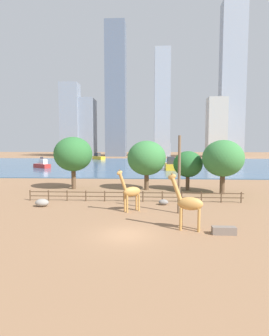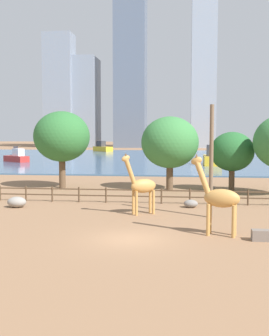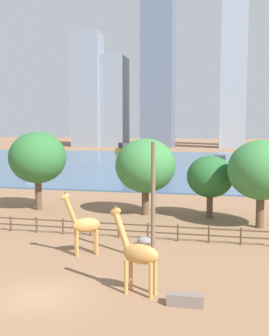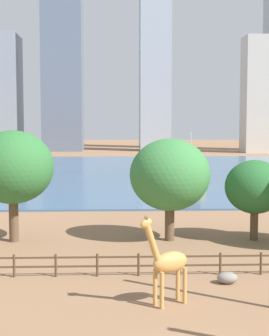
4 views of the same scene
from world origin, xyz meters
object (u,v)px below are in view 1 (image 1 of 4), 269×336
(giraffe_companion, at_px, (188,203))
(tree_left_small, at_px, (188,164))
(feeding_trough, at_px, (224,231))
(boat_tug, at_px, (171,165))
(boat_sailboat, at_px, (42,165))
(giraffe_tall, at_px, (131,192))
(boat_barge, at_px, (42,160))
(boat_ferry, at_px, (99,157))
(utility_pole, at_px, (179,175))
(tree_left_large, at_px, (223,159))
(boulder_by_pole, at_px, (163,202))
(tree_right_tall, at_px, (73,154))
(boulder_near_fence, at_px, (42,203))
(tree_center_broad, at_px, (147,158))

(giraffe_companion, bearing_deg, tree_left_small, -85.29)
(feeding_trough, xyz_separation_m, tree_left_small, (0.22, 20.33, 3.67))
(boat_tug, bearing_deg, feeding_trough, -179.79)
(tree_left_small, xyz_separation_m, boat_sailboat, (-38.00, 36.80, -2.87))
(giraffe_tall, bearing_deg, boat_barge, -92.67)
(boat_ferry, bearing_deg, utility_pole, -29.47)
(boat_barge, bearing_deg, tree_left_large, 16.20)
(giraffe_tall, bearing_deg, boulder_by_pole, -169.04)
(tree_left_large, bearing_deg, giraffe_tall, -139.01)
(giraffe_tall, height_order, boat_sailboat, giraffe_tall)
(tree_right_tall, bearing_deg, boulder_by_pole, -38.01)
(giraffe_companion, xyz_separation_m, tree_left_small, (2.82, 19.35, 1.80))
(boulder_near_fence, bearing_deg, tree_right_tall, 89.43)
(giraffe_tall, relative_size, utility_pole, 0.57)
(tree_center_broad, height_order, boat_barge, tree_center_broad)
(tree_center_broad, distance_m, boat_tug, 33.80)
(giraffe_companion, relative_size, tree_left_large, 0.61)
(giraffe_companion, distance_m, boat_ferry, 111.68)
(utility_pole, relative_size, tree_right_tall, 0.95)
(boulder_by_pole, height_order, boat_sailboat, boat_sailboat)
(boulder_by_pole, relative_size, tree_center_broad, 0.15)
(giraffe_tall, xyz_separation_m, tree_right_tall, (-9.95, 13.76, 3.40))
(utility_pole, bearing_deg, giraffe_companion, -88.51)
(boulder_by_pole, xyz_separation_m, tree_left_small, (4.27, 10.41, 3.66))
(giraffe_tall, relative_size, tree_left_small, 0.75)
(tree_center_broad, height_order, tree_right_tall, tree_right_tall)
(tree_center_broad, height_order, boat_tug, boat_tug)
(feeding_trough, distance_m, tree_right_tall, 27.48)
(tree_center_broad, bearing_deg, utility_pole, -76.78)
(boulder_near_fence, height_order, boulder_by_pole, boulder_near_fence)
(boulder_near_fence, height_order, tree_left_large, tree_left_large)
(boulder_by_pole, relative_size, feeding_trough, 0.62)
(tree_center_broad, bearing_deg, feeding_trough, -73.42)
(boat_barge, bearing_deg, tree_left_small, 15.07)
(giraffe_tall, bearing_deg, tree_left_small, -150.84)
(boulder_by_pole, bearing_deg, boat_barge, 121.28)
(utility_pole, xyz_separation_m, boat_ferry, (-27.90, 102.89, -2.58))
(feeding_trough, distance_m, tree_left_large, 18.60)
(giraffe_tall, relative_size, giraffe_companion, 0.96)
(utility_pole, xyz_separation_m, boat_tug, (3.10, 47.25, -2.46))
(giraffe_tall, xyz_separation_m, tree_left_large, (12.26, 10.66, 2.94))
(tree_left_large, xyz_separation_m, boat_sailboat, (-42.43, 39.75, -3.91))
(boat_ferry, bearing_deg, tree_center_broad, -29.15)
(giraffe_tall, distance_m, feeding_trough, 10.32)
(boulder_near_fence, distance_m, feeding_trough, 19.57)
(giraffe_companion, height_order, feeding_trough, giraffe_companion)
(tree_left_large, height_order, boat_tug, boat_tug)
(utility_pole, bearing_deg, tree_center_broad, 103.22)
(boulder_by_pole, bearing_deg, tree_left_small, 67.70)
(tree_left_large, relative_size, boat_tug, 0.92)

